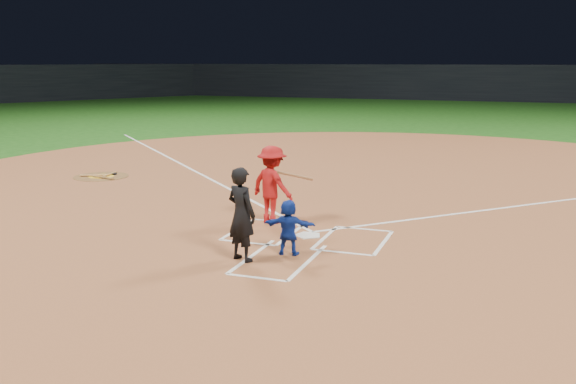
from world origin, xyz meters
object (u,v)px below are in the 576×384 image
(on_deck_circle, at_px, (101,176))
(catcher, at_px, (288,227))
(home_plate, at_px, (308,235))
(batter_at_plate, at_px, (272,185))
(umpire, at_px, (241,214))

(on_deck_circle, height_order, catcher, catcher)
(home_plate, relative_size, on_deck_circle, 0.35)
(on_deck_circle, distance_m, batter_at_plate, 8.06)
(home_plate, bearing_deg, batter_at_plate, -35.19)
(home_plate, distance_m, batter_at_plate, 1.60)
(catcher, bearing_deg, umpire, 35.05)
(on_deck_circle, xyz_separation_m, catcher, (8.32, -5.73, 0.52))
(catcher, xyz_separation_m, umpire, (-0.68, -0.62, 0.33))
(umpire, xyz_separation_m, batter_at_plate, (-0.47, 2.76, 0.01))
(on_deck_circle, relative_size, batter_at_plate, 0.98)
(on_deck_circle, bearing_deg, home_plate, -27.87)
(home_plate, xyz_separation_m, on_deck_circle, (-8.26, 4.37, -0.00))
(catcher, relative_size, batter_at_plate, 0.61)
(home_plate, height_order, catcher, catcher)
(home_plate, distance_m, on_deck_circle, 9.35)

